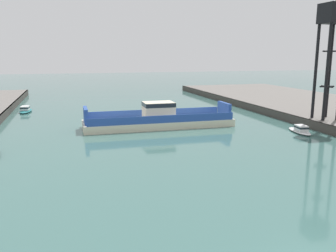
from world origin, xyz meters
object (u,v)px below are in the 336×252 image
chain_ferry (159,119)px  moored_boat_mid_left (300,130)px  crane_tower (332,30)px  moored_boat_far_left (25,110)px

chain_ferry → moored_boat_mid_left: bearing=-28.0°
chain_ferry → moored_boat_mid_left: 20.33m
chain_ferry → moored_boat_mid_left: (17.94, -9.53, -0.71)m
chain_ferry → crane_tower: 27.90m
moored_boat_mid_left → crane_tower: bearing=21.4°
chain_ferry → moored_boat_far_left: 28.99m
crane_tower → moored_boat_far_left: bearing=148.3°
moored_boat_far_left → moored_boat_mid_left: bearing=-37.4°
moored_boat_mid_left → moored_boat_far_left: (-38.79, 29.65, 0.03)m
moored_boat_mid_left → crane_tower: (5.67, 2.22, 13.65)m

